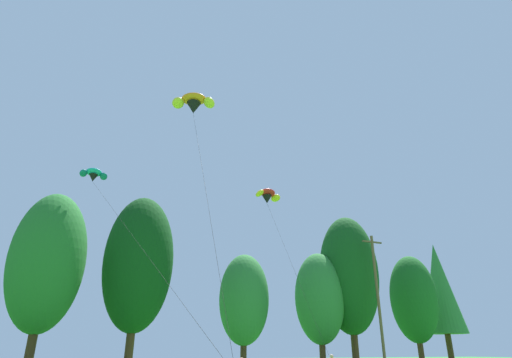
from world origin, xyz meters
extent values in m
cylinder|color=#472D19|center=(-11.82, 41.60, 1.70)|extent=(0.63, 0.63, 3.40)
ellipsoid|color=#236628|center=(-11.82, 41.60, 8.24)|extent=(5.46, 5.46, 10.65)
cylinder|color=#472D19|center=(-4.99, 42.29, 1.81)|extent=(0.65, 0.65, 3.62)
ellipsoid|color=#0F3D14|center=(-4.99, 42.29, 8.77)|extent=(5.70, 5.70, 11.33)
cylinder|color=#472D19|center=(5.14, 43.73, 1.32)|extent=(0.56, 0.56, 2.64)
ellipsoid|color=#2D7033|center=(5.14, 43.73, 6.40)|extent=(4.64, 4.64, 8.27)
cylinder|color=#472D19|center=(12.49, 42.32, 1.38)|extent=(0.57, 0.57, 2.76)
ellipsoid|color=#2D7033|center=(12.49, 42.32, 6.68)|extent=(4.77, 4.77, 8.63)
cylinder|color=#472D19|center=(15.94, 42.00, 1.89)|extent=(0.67, 0.67, 3.78)
ellipsoid|color=#144719|center=(15.94, 42.00, 9.17)|extent=(5.88, 5.88, 11.85)
cylinder|color=#472D19|center=(25.27, 43.33, 1.50)|extent=(0.60, 0.60, 3.00)
ellipsoid|color=#19561E|center=(25.27, 43.33, 7.27)|extent=(5.03, 5.03, 9.40)
cylinder|color=#472D19|center=(31.11, 44.90, 1.86)|extent=(0.66, 0.66, 3.72)
cone|color=#2D7033|center=(31.11, 44.90, 9.00)|extent=(4.74, 4.74, 10.57)
cylinder|color=brown|center=(16.12, 38.07, 6.10)|extent=(0.26, 0.26, 12.19)
cube|color=brown|center=(16.12, 38.07, 11.59)|extent=(2.20, 0.14, 0.14)
sphere|color=tan|center=(5.73, 30.30, 1.58)|extent=(0.22, 0.22, 0.22)
ellipsoid|color=teal|center=(-9.58, 40.62, 15.56)|extent=(1.29, 0.96, 0.77)
ellipsoid|color=#0F666B|center=(-8.79, 40.66, 15.33)|extent=(0.83, 0.80, 0.85)
ellipsoid|color=#0F666B|center=(-10.37, 40.59, 15.33)|extent=(0.79, 0.80, 0.85)
cone|color=black|center=(-9.59, 40.71, 15.07)|extent=(0.74, 0.74, 0.61)
cylinder|color=black|center=(-7.11, 30.17, 7.98)|extent=(4.97, 21.07, 13.59)
ellipsoid|color=red|center=(6.14, 40.35, 15.97)|extent=(1.95, 1.68, 0.87)
ellipsoid|color=yellow|center=(7.13, 40.67, 15.68)|extent=(1.20, 1.24, 1.00)
ellipsoid|color=yellow|center=(5.16, 40.04, 15.68)|extent=(1.04, 1.23, 1.00)
cone|color=black|center=(6.11, 40.46, 15.33)|extent=(1.17, 1.17, 0.80)
cylinder|color=black|center=(5.77, 35.29, 8.28)|extent=(0.70, 10.35, 13.32)
ellipsoid|color=orange|center=(-3.41, 32.98, 19.66)|extent=(2.24, 1.96, 0.89)
ellipsoid|color=yellow|center=(-2.33, 32.50, 19.33)|extent=(1.28, 1.34, 1.06)
ellipsoid|color=yellow|center=(-4.49, 33.47, 19.33)|extent=(1.37, 1.39, 1.06)
cone|color=black|center=(-3.36, 33.09, 18.94)|extent=(1.40, 1.40, 0.91)
cylinder|color=black|center=(-4.00, 26.37, 9.84)|extent=(1.28, 13.46, 17.30)
camera|label=1|loc=(-9.63, 6.37, 1.89)|focal=29.12mm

